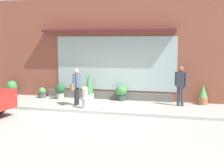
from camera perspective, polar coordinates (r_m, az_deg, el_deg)
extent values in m
plane|color=#9E9B93|center=(13.19, -4.33, -4.63)|extent=(60.00, 60.00, 0.00)
cube|color=#B2B2AD|center=(13.00, -4.63, -4.55)|extent=(14.00, 0.24, 0.12)
cube|color=brown|center=(15.96, -0.52, 5.89)|extent=(14.00, 0.36, 4.66)
cube|color=#9EB7BC|center=(15.71, 0.50, 3.47)|extent=(5.66, 0.03, 2.47)
cube|color=#4C1E23|center=(15.63, -0.88, 8.90)|extent=(6.26, 0.56, 0.12)
cube|color=#605E59|center=(15.95, -0.73, -1.88)|extent=(6.06, 0.20, 0.36)
cylinder|color=#B2B2B7|center=(13.85, -4.49, -3.94)|extent=(0.34, 0.34, 0.06)
cylinder|color=#B2B2B7|center=(13.78, -4.51, -2.54)|extent=(0.23, 0.23, 0.63)
sphere|color=#B2B2B7|center=(13.72, -4.52, -0.95)|extent=(0.26, 0.26, 0.26)
cylinder|color=#B2B2B7|center=(13.83, -5.11, -2.38)|extent=(0.10, 0.09, 0.09)
cylinder|color=#B2B2B7|center=(13.73, -3.90, -2.44)|extent=(0.10, 0.09, 0.09)
cylinder|color=#B2B2B7|center=(13.63, -4.73, -2.51)|extent=(0.09, 0.10, 0.09)
cylinder|color=#232328|center=(14.41, -6.08, -2.09)|extent=(0.12, 0.12, 0.77)
cylinder|color=#232328|center=(14.55, -5.75, -2.00)|extent=(0.12, 0.12, 0.77)
cube|color=#475675|center=(14.39, -5.95, 0.59)|extent=(0.25, 0.34, 0.57)
sphere|color=tan|center=(14.35, -5.97, 2.16)|extent=(0.21, 0.21, 0.21)
cylinder|color=#475675|center=(14.21, -6.38, 0.56)|extent=(0.08, 0.08, 0.55)
cylinder|color=#475675|center=(14.56, -5.53, 0.73)|extent=(0.08, 0.08, 0.55)
cube|color=#846647|center=(14.18, -6.63, -0.48)|extent=(0.14, 0.25, 0.28)
cylinder|color=#333847|center=(14.49, 11.67, -2.05)|extent=(0.12, 0.12, 0.82)
cylinder|color=#333847|center=(14.53, 11.02, -2.01)|extent=(0.12, 0.12, 0.82)
cube|color=#333847|center=(14.41, 11.41, 0.77)|extent=(0.36, 0.26, 0.61)
sphere|color=brown|center=(14.37, 11.46, 2.44)|extent=(0.22, 0.22, 0.22)
cylinder|color=#333847|center=(14.36, 12.24, 0.79)|extent=(0.08, 0.08, 0.58)
cylinder|color=#333847|center=(14.47, 10.60, 0.88)|extent=(0.08, 0.08, 0.58)
cylinder|color=#B7B2A3|center=(15.72, -3.86, -2.15)|extent=(0.45, 0.45, 0.29)
cone|color=#3D8442|center=(15.63, -3.88, 0.13)|extent=(0.40, 0.40, 0.97)
cylinder|color=#B7B2A3|center=(16.19, -8.64, -1.99)|extent=(0.33, 0.33, 0.27)
sphere|color=#23562D|center=(16.14, -8.67, -0.80)|extent=(0.48, 0.48, 0.48)
cylinder|color=#33473D|center=(15.54, 1.56, -2.36)|extent=(0.37, 0.37, 0.23)
sphere|color=#3D8442|center=(15.49, 1.56, -1.14)|extent=(0.51, 0.51, 0.51)
cylinder|color=#9E6042|center=(15.08, 14.93, -2.73)|extent=(0.40, 0.40, 0.32)
cone|color=#4C934C|center=(15.02, 14.99, -1.14)|extent=(0.36, 0.36, 0.53)
cylinder|color=#4C4C51|center=(16.69, -11.58, -1.90)|extent=(0.37, 0.37, 0.20)
sphere|color=#4C934C|center=(16.66, -11.60, -1.16)|extent=(0.34, 0.34, 0.34)
sphere|color=#B266B7|center=(16.74, -11.45, -0.82)|extent=(0.09, 0.09, 0.09)
sphere|color=white|center=(16.71, -11.35, -0.85)|extent=(0.06, 0.06, 0.06)
sphere|color=orange|center=(16.73, -11.72, -0.86)|extent=(0.08, 0.08, 0.08)
cylinder|color=#33473D|center=(17.63, -16.37, -1.48)|extent=(0.37, 0.37, 0.25)
sphere|color=#3D8442|center=(17.58, -16.41, -0.36)|extent=(0.53, 0.53, 0.53)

